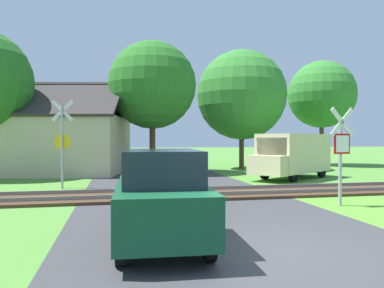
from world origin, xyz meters
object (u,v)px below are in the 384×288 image
crossing_sign_far (62,139)px  house (58,142)px  parked_car (160,195)px  tree_center (152,85)px  tree_right (242,95)px  mail_truck (292,154)px  stop_sign_near (341,149)px  tree_far (322,95)px

crossing_sign_far → house: 7.53m
crossing_sign_far → parked_car: bearing=-65.3°
parked_car → tree_center: bearing=88.1°
house → tree_right: tree_right is taller
crossing_sign_far → parked_car: size_ratio=0.87×
crossing_sign_far → house: size_ratio=0.39×
tree_right → mail_truck: 7.42m
stop_sign_near → tree_far: bearing=-130.1°
mail_truck → stop_sign_near: bearing=129.9°
crossing_sign_far → tree_center: 8.39m
crossing_sign_far → house: house is taller
parked_car → tree_far: bearing=55.1°
house → parked_car: bearing=-64.2°
stop_sign_near → tree_right: bearing=-108.1°
stop_sign_near → crossing_sign_far: 10.37m
crossing_sign_far → stop_sign_near: bearing=-28.0°
tree_center → tree_far: 13.62m
tree_far → mail_truck: tree_far is taller
crossing_sign_far → tree_far: 20.37m
mail_truck → crossing_sign_far: bearing=64.4°
stop_sign_near → crossing_sign_far: size_ratio=0.82×
stop_sign_near → crossing_sign_far: bearing=-44.7°
crossing_sign_far → mail_truck: 10.90m
tree_right → tree_far: tree_far is taller
stop_sign_near → parked_car: stop_sign_near is taller
stop_sign_near → mail_truck: stop_sign_near is taller
house → tree_center: tree_center is taller
tree_right → crossing_sign_far: bearing=-142.1°
tree_center → mail_truck: tree_center is taller
house → crossing_sign_far: bearing=-69.4°
crossing_sign_far → tree_right: (10.31, 8.03, 2.91)m
stop_sign_near → crossing_sign_far: (-8.64, 5.73, 0.32)m
stop_sign_near → mail_truck: size_ratio=0.57×
tree_center → tree_far: (13.15, 3.56, 0.18)m
house → mail_truck: house is taller
tree_right → mail_truck: (0.44, -6.43, -3.67)m
house → tree_center: bearing=1.6°
stop_sign_near → house: size_ratio=0.32×
tree_right → tree_center: tree_right is taller
stop_sign_near → parked_car: (-5.70, -2.74, -0.79)m
stop_sign_near → tree_far: (8.74, 15.80, 3.67)m
tree_far → parked_car: size_ratio=1.93×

